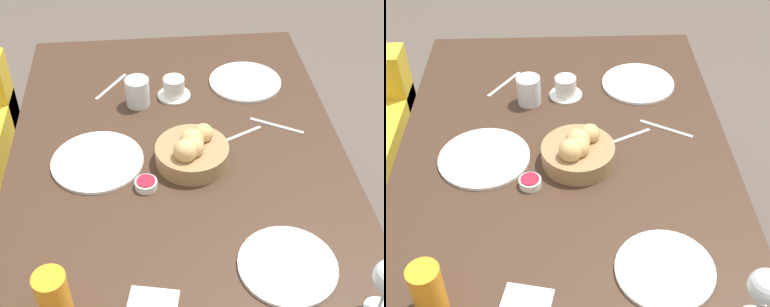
{
  "view_description": "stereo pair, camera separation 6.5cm",
  "coord_description": "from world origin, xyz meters",
  "views": [
    {
      "loc": [
        -1.17,
        0.07,
        1.76
      ],
      "look_at": [
        -0.04,
        -0.04,
        0.77
      ],
      "focal_mm": 50.0,
      "sensor_mm": 36.0,
      "label": 1
    },
    {
      "loc": [
        -1.18,
        0.01,
        1.76
      ],
      "look_at": [
        -0.04,
        -0.04,
        0.77
      ],
      "focal_mm": 50.0,
      "sensor_mm": 36.0,
      "label": 2
    }
  ],
  "objects": [
    {
      "name": "bread_basket",
      "position": [
        -0.04,
        -0.04,
        0.78
      ],
      "size": [
        0.21,
        0.21,
        0.11
      ],
      "color": "#99754C",
      "rests_on": "dining_table"
    },
    {
      "name": "plate_near_left",
      "position": [
        -0.43,
        -0.23,
        0.75
      ],
      "size": [
        0.23,
        0.23,
        0.01
      ],
      "color": "white",
      "rests_on": "dining_table"
    },
    {
      "name": "knife_silver",
      "position": [
        0.37,
        0.2,
        0.74
      ],
      "size": [
        0.15,
        0.11,
        0.0
      ],
      "color": "#B7B7BC",
      "rests_on": "dining_table"
    },
    {
      "name": "fork_silver",
      "position": [
        0.1,
        -0.32,
        0.74
      ],
      "size": [
        0.1,
        0.15,
        0.0
      ],
      "color": "#B7B7BC",
      "rests_on": "dining_table"
    },
    {
      "name": "spoon_coffee",
      "position": [
        0.07,
        -0.21,
        0.74
      ],
      "size": [
        0.07,
        0.12,
        0.0
      ],
      "color": "#B7B7BC",
      "rests_on": "dining_table"
    },
    {
      "name": "napkin",
      "position": [
        -0.51,
        0.1,
        0.74
      ],
      "size": [
        0.13,
        0.13,
        0.0
      ],
      "color": "white",
      "rests_on": "dining_table"
    },
    {
      "name": "juice_glass",
      "position": [
        -0.51,
        0.3,
        0.81
      ],
      "size": [
        0.07,
        0.07,
        0.13
      ],
      "color": "orange",
      "rests_on": "dining_table"
    },
    {
      "name": "jam_bowl_berry",
      "position": [
        -0.13,
        0.1,
        0.75
      ],
      "size": [
        0.06,
        0.06,
        0.03
      ],
      "color": "white",
      "rests_on": "dining_table"
    },
    {
      "name": "coffee_cup",
      "position": [
        0.29,
        -0.01,
        0.77
      ],
      "size": [
        0.11,
        0.11,
        0.07
      ],
      "color": "white",
      "rests_on": "dining_table"
    },
    {
      "name": "dining_table",
      "position": [
        0.0,
        0.0,
        0.65
      ],
      "size": [
        1.39,
        0.98,
        0.74
      ],
      "color": "#3D281C",
      "rests_on": "ground_plane"
    },
    {
      "name": "ground_plane",
      "position": [
        0.0,
        0.0,
        0.0
      ],
      "size": [
        10.0,
        10.0,
        0.0
      ],
      "primitive_type": "plane",
      "color": "#564C44"
    },
    {
      "name": "plate_far_center",
      "position": [
        -0.02,
        0.23,
        0.75
      ],
      "size": [
        0.26,
        0.26,
        0.01
      ],
      "color": "white",
      "rests_on": "dining_table"
    },
    {
      "name": "wine_glass",
      "position": [
        -0.56,
        -0.4,
        0.85
      ],
      "size": [
        0.08,
        0.08,
        0.16
      ],
      "color": "silver",
      "rests_on": "dining_table"
    },
    {
      "name": "water_tumbler",
      "position": [
        0.26,
        0.11,
        0.79
      ],
      "size": [
        0.08,
        0.08,
        0.09
      ],
      "color": "silver",
      "rests_on": "dining_table"
    },
    {
      "name": "plate_near_right",
      "position": [
        0.35,
        -0.26,
        0.75
      ],
      "size": [
        0.25,
        0.25,
        0.01
      ],
      "color": "white",
      "rests_on": "dining_table"
    }
  ]
}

